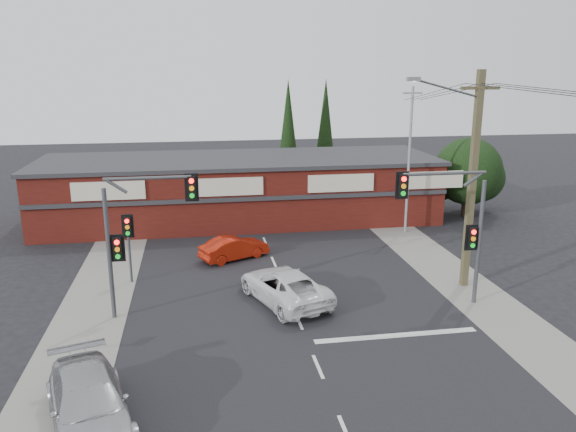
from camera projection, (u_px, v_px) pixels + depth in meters
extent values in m
plane|color=black|center=(300.00, 325.00, 22.62)|extent=(120.00, 120.00, 0.00)
cube|color=black|center=(282.00, 280.00, 27.38)|extent=(14.00, 70.00, 0.01)
cube|color=gray|center=(101.00, 291.00, 26.03)|extent=(3.00, 70.00, 0.02)
cube|color=gray|center=(445.00, 270.00, 28.73)|extent=(3.00, 70.00, 0.02)
cube|color=silver|center=(396.00, 335.00, 21.74)|extent=(6.50, 0.35, 0.01)
imported|color=white|center=(285.00, 286.00, 24.75)|extent=(4.07, 5.78, 1.47)
imported|color=#AFB2B5|center=(89.00, 404.00, 16.04)|extent=(3.52, 5.57, 1.50)
imported|color=#A61C0A|center=(234.00, 248.00, 30.33)|extent=(3.97, 2.84, 1.24)
cube|color=silver|center=(346.00, 432.00, 15.97)|extent=(0.12, 1.60, 0.01)
cube|color=silver|center=(318.00, 367.00, 19.47)|extent=(0.12, 1.60, 0.01)
cube|color=silver|center=(299.00, 321.00, 22.98)|extent=(0.12, 1.60, 0.01)
cube|color=silver|center=(285.00, 287.00, 26.49)|extent=(0.12, 1.60, 0.01)
cube|color=silver|center=(274.00, 262.00, 29.99)|extent=(0.12, 1.60, 0.01)
cube|color=silver|center=(265.00, 241.00, 33.50)|extent=(0.12, 1.60, 0.01)
cube|color=silver|center=(258.00, 225.00, 37.00)|extent=(0.12, 1.60, 0.01)
cube|color=silver|center=(252.00, 211.00, 40.51)|extent=(0.12, 1.60, 0.01)
cube|color=silver|center=(248.00, 200.00, 44.01)|extent=(0.12, 1.60, 0.01)
cube|color=#43110D|center=(240.00, 190.00, 38.16)|extent=(26.00, 8.00, 4.00)
cube|color=#2D2D30|center=(239.00, 159.00, 37.62)|extent=(26.40, 8.40, 0.25)
cube|color=beige|center=(108.00, 191.00, 32.74)|extent=(4.20, 0.12, 1.10)
cube|color=beige|center=(229.00, 187.00, 33.85)|extent=(4.20, 0.12, 1.10)
cube|color=beige|center=(341.00, 183.00, 34.96)|extent=(4.20, 0.12, 1.10)
cube|color=beige|center=(432.00, 180.00, 35.92)|extent=(4.20, 0.12, 1.10)
cube|color=#2D2D30|center=(245.00, 199.00, 34.17)|extent=(26.00, 0.15, 0.25)
cylinder|color=#2D2116|center=(465.00, 204.00, 38.99)|extent=(0.50, 0.50, 1.80)
sphere|color=black|center=(468.00, 171.00, 38.40)|extent=(4.60, 4.60, 4.60)
sphere|color=black|center=(480.00, 178.00, 39.77)|extent=(3.40, 3.40, 3.40)
sphere|color=black|center=(441.00, 181.00, 39.76)|extent=(2.80, 2.80, 2.80)
cylinder|color=#2D2116|center=(288.00, 182.00, 45.80)|extent=(0.24, 0.24, 2.00)
cone|color=black|center=(288.00, 127.00, 44.65)|extent=(1.80, 1.80, 7.50)
cylinder|color=#2D2116|center=(324.00, 176.00, 48.26)|extent=(0.24, 0.24, 2.00)
cone|color=black|center=(325.00, 124.00, 47.11)|extent=(1.80, 1.80, 7.50)
cylinder|color=#47494C|center=(109.00, 255.00, 22.63)|extent=(0.18, 0.18, 5.50)
cylinder|color=#47494C|center=(148.00, 178.00, 22.11)|extent=(3.40, 0.14, 0.14)
cylinder|color=#47494C|center=(117.00, 186.00, 21.99)|extent=(0.82, 0.14, 0.63)
cube|color=black|center=(192.00, 188.00, 22.49)|extent=(0.32, 0.22, 0.95)
cube|color=black|center=(192.00, 187.00, 22.56)|extent=(0.55, 0.04, 1.15)
cylinder|color=#FF0C07|center=(191.00, 181.00, 22.29)|extent=(0.20, 0.06, 0.20)
cylinder|color=orange|center=(192.00, 188.00, 22.37)|extent=(0.20, 0.06, 0.20)
cylinder|color=#0CE526|center=(192.00, 196.00, 22.44)|extent=(0.20, 0.06, 0.20)
cube|color=black|center=(118.00, 248.00, 22.62)|extent=(0.32, 0.22, 0.95)
cube|color=black|center=(118.00, 248.00, 22.69)|extent=(0.55, 0.04, 1.15)
cylinder|color=#FF0C07|center=(117.00, 242.00, 22.42)|extent=(0.20, 0.06, 0.20)
cylinder|color=orange|center=(117.00, 249.00, 22.50)|extent=(0.20, 0.06, 0.20)
cylinder|color=#0CE526|center=(118.00, 257.00, 22.57)|extent=(0.20, 0.06, 0.20)
cylinder|color=#47494C|center=(479.00, 243.00, 24.14)|extent=(0.18, 0.18, 5.50)
cylinder|color=#47494C|center=(445.00, 173.00, 23.06)|extent=(3.60, 0.14, 0.14)
cylinder|color=#47494C|center=(473.00, 180.00, 23.33)|extent=(0.82, 0.14, 0.63)
cube|color=black|center=(403.00, 186.00, 22.89)|extent=(0.32, 0.22, 0.95)
cube|color=black|center=(402.00, 185.00, 22.95)|extent=(0.55, 0.04, 1.15)
cylinder|color=#FF0C07|center=(404.00, 179.00, 22.68)|extent=(0.20, 0.06, 0.20)
cylinder|color=orange|center=(404.00, 186.00, 22.76)|extent=(0.20, 0.06, 0.20)
cylinder|color=#0CE526|center=(403.00, 193.00, 22.84)|extent=(0.20, 0.06, 0.20)
cube|color=black|center=(472.00, 238.00, 24.02)|extent=(0.32, 0.22, 0.95)
cube|color=black|center=(471.00, 237.00, 24.08)|extent=(0.55, 0.04, 1.15)
cylinder|color=#FF0C07|center=(474.00, 232.00, 23.82)|extent=(0.20, 0.06, 0.20)
cylinder|color=orange|center=(473.00, 239.00, 23.89)|extent=(0.20, 0.06, 0.20)
cylinder|color=#0CE526|center=(473.00, 246.00, 23.97)|extent=(0.20, 0.06, 0.20)
cylinder|color=#47494C|center=(130.00, 253.00, 26.81)|extent=(0.12, 0.12, 3.00)
cube|color=black|center=(128.00, 227.00, 26.48)|extent=(0.32, 0.22, 0.95)
cube|color=black|center=(128.00, 226.00, 26.55)|extent=(0.55, 0.04, 1.15)
cylinder|color=#FF0C07|center=(127.00, 221.00, 26.28)|extent=(0.20, 0.06, 0.20)
cylinder|color=orange|center=(127.00, 227.00, 26.35)|extent=(0.20, 0.06, 0.20)
cylinder|color=#0CE526|center=(128.00, 233.00, 26.43)|extent=(0.20, 0.06, 0.20)
cube|color=brown|center=(472.00, 182.00, 25.55)|extent=(0.30, 0.30, 10.00)
cube|color=brown|center=(480.00, 88.00, 24.47)|extent=(1.80, 0.14, 0.14)
cylinder|color=#47494C|center=(447.00, 88.00, 24.07)|extent=(3.23, 0.39, 0.89)
cube|color=slate|center=(414.00, 79.00, 23.57)|extent=(0.55, 0.25, 0.18)
cylinder|color=silver|center=(413.00, 81.00, 23.60)|extent=(0.28, 0.28, 0.05)
cylinder|color=gray|center=(409.00, 161.00, 34.34)|extent=(0.16, 0.16, 9.00)
cube|color=gray|center=(413.00, 93.00, 33.28)|extent=(1.20, 0.10, 0.10)
cylinder|color=black|center=(430.00, 93.00, 28.81)|extent=(0.73, 9.01, 1.22)
cylinder|color=black|center=(441.00, 93.00, 28.90)|extent=(0.52, 9.00, 1.22)
cylinder|color=black|center=(452.00, 93.00, 29.00)|extent=(0.31, 9.00, 1.22)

